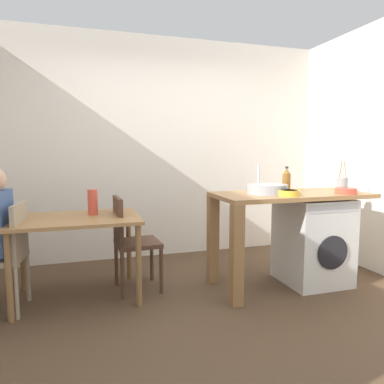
{
  "coord_description": "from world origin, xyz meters",
  "views": [
    {
      "loc": [
        -0.94,
        -2.67,
        1.33
      ],
      "look_at": [
        0.03,
        0.45,
        0.95
      ],
      "focal_mm": 33.38,
      "sensor_mm": 36.0,
      "label": 1
    }
  ],
  "objects_px": {
    "dining_table": "(76,228)",
    "chair_person_seat": "(7,251)",
    "bottle_tall_green": "(286,180)",
    "utensil_crock": "(342,183)",
    "mixing_bowl": "(289,193)",
    "colander": "(346,191)",
    "vase": "(93,202)",
    "chair_opposite": "(130,238)",
    "washing_machine": "(313,240)"
  },
  "relations": [
    {
      "from": "utensil_crock",
      "to": "colander",
      "type": "relative_size",
      "value": 1.5
    },
    {
      "from": "dining_table",
      "to": "utensil_crock",
      "type": "bearing_deg",
      "value": -4.97
    },
    {
      "from": "bottle_tall_green",
      "to": "vase",
      "type": "relative_size",
      "value": 1.07
    },
    {
      "from": "colander",
      "to": "vase",
      "type": "xyz_separation_m",
      "value": [
        -2.3,
        0.6,
        -0.09
      ]
    },
    {
      "from": "utensil_crock",
      "to": "vase",
      "type": "xyz_separation_m",
      "value": [
        -2.48,
        0.33,
        -0.13
      ]
    },
    {
      "from": "dining_table",
      "to": "mixing_bowl",
      "type": "relative_size",
      "value": 5.6
    },
    {
      "from": "mixing_bowl",
      "to": "utensil_crock",
      "type": "height_order",
      "value": "utensil_crock"
    },
    {
      "from": "bottle_tall_green",
      "to": "colander",
      "type": "distance_m",
      "value": 0.55
    },
    {
      "from": "chair_person_seat",
      "to": "bottle_tall_green",
      "type": "height_order",
      "value": "bottle_tall_green"
    },
    {
      "from": "chair_person_seat",
      "to": "mixing_bowl",
      "type": "distance_m",
      "value": 2.46
    },
    {
      "from": "chair_opposite",
      "to": "bottle_tall_green",
      "type": "relative_size",
      "value": 3.58
    },
    {
      "from": "utensil_crock",
      "to": "colander",
      "type": "bearing_deg",
      "value": -123.7
    },
    {
      "from": "chair_person_seat",
      "to": "colander",
      "type": "xyz_separation_m",
      "value": [
        3.0,
        -0.39,
        0.44
      ]
    },
    {
      "from": "washing_machine",
      "to": "mixing_bowl",
      "type": "relative_size",
      "value": 4.38
    },
    {
      "from": "dining_table",
      "to": "washing_machine",
      "type": "bearing_deg",
      "value": -7.07
    },
    {
      "from": "dining_table",
      "to": "chair_opposite",
      "type": "distance_m",
      "value": 0.5
    },
    {
      "from": "bottle_tall_green",
      "to": "colander",
      "type": "height_order",
      "value": "bottle_tall_green"
    },
    {
      "from": "chair_person_seat",
      "to": "bottle_tall_green",
      "type": "bearing_deg",
      "value": -85.7
    },
    {
      "from": "dining_table",
      "to": "chair_person_seat",
      "type": "xyz_separation_m",
      "value": [
        -0.55,
        -0.11,
        -0.14
      ]
    },
    {
      "from": "chair_person_seat",
      "to": "utensil_crock",
      "type": "relative_size",
      "value": 3.0
    },
    {
      "from": "vase",
      "to": "colander",
      "type": "bearing_deg",
      "value": -14.58
    },
    {
      "from": "dining_table",
      "to": "vase",
      "type": "height_order",
      "value": "vase"
    },
    {
      "from": "washing_machine",
      "to": "dining_table",
      "type": "bearing_deg",
      "value": 172.93
    },
    {
      "from": "bottle_tall_green",
      "to": "utensil_crock",
      "type": "relative_size",
      "value": 0.84
    },
    {
      "from": "chair_opposite",
      "to": "bottle_tall_green",
      "type": "distance_m",
      "value": 1.63
    },
    {
      "from": "bottle_tall_green",
      "to": "mixing_bowl",
      "type": "height_order",
      "value": "bottle_tall_green"
    },
    {
      "from": "chair_opposite",
      "to": "colander",
      "type": "bearing_deg",
      "value": 71.2
    },
    {
      "from": "chair_opposite",
      "to": "colander",
      "type": "xyz_separation_m",
      "value": [
        1.97,
        -0.54,
        0.44
      ]
    },
    {
      "from": "utensil_crock",
      "to": "washing_machine",
      "type": "bearing_deg",
      "value": -171.9
    },
    {
      "from": "dining_table",
      "to": "washing_machine",
      "type": "distance_m",
      "value": 2.29
    },
    {
      "from": "washing_machine",
      "to": "utensil_crock",
      "type": "bearing_deg",
      "value": 8.1
    },
    {
      "from": "bottle_tall_green",
      "to": "utensil_crock",
      "type": "xyz_separation_m",
      "value": [
        0.63,
        -0.04,
        -0.04
      ]
    },
    {
      "from": "chair_opposite",
      "to": "mixing_bowl",
      "type": "height_order",
      "value": "mixing_bowl"
    },
    {
      "from": "utensil_crock",
      "to": "colander",
      "type": "xyz_separation_m",
      "value": [
        -0.18,
        -0.27,
        -0.04
      ]
    },
    {
      "from": "dining_table",
      "to": "mixing_bowl",
      "type": "distance_m",
      "value": 1.93
    },
    {
      "from": "chair_opposite",
      "to": "bottle_tall_green",
      "type": "height_order",
      "value": "bottle_tall_green"
    },
    {
      "from": "chair_opposite",
      "to": "vase",
      "type": "height_order",
      "value": "vase"
    },
    {
      "from": "washing_machine",
      "to": "vase",
      "type": "relative_size",
      "value": 3.67
    },
    {
      "from": "dining_table",
      "to": "mixing_bowl",
      "type": "bearing_deg",
      "value": -14.55
    },
    {
      "from": "vase",
      "to": "bottle_tall_green",
      "type": "bearing_deg",
      "value": -8.89
    },
    {
      "from": "mixing_bowl",
      "to": "washing_machine",
      "type": "bearing_deg",
      "value": 25.25
    },
    {
      "from": "chair_person_seat",
      "to": "utensil_crock",
      "type": "bearing_deg",
      "value": -86.04
    },
    {
      "from": "chair_opposite",
      "to": "washing_machine",
      "type": "height_order",
      "value": "chair_opposite"
    },
    {
      "from": "dining_table",
      "to": "mixing_bowl",
      "type": "xyz_separation_m",
      "value": [
        1.84,
        -0.48,
        0.31
      ]
    },
    {
      "from": "washing_machine",
      "to": "utensil_crock",
      "type": "distance_m",
      "value": 0.67
    },
    {
      "from": "bottle_tall_green",
      "to": "utensil_crock",
      "type": "bearing_deg",
      "value": -3.56
    },
    {
      "from": "chair_opposite",
      "to": "washing_machine",
      "type": "distance_m",
      "value": 1.82
    },
    {
      "from": "colander",
      "to": "vase",
      "type": "relative_size",
      "value": 0.85
    },
    {
      "from": "vase",
      "to": "dining_table",
      "type": "bearing_deg",
      "value": -146.31
    },
    {
      "from": "chair_person_seat",
      "to": "washing_machine",
      "type": "distance_m",
      "value": 2.82
    }
  ]
}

